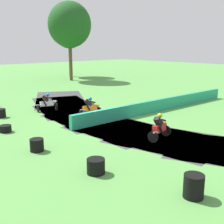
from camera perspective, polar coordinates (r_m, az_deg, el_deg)
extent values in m
plane|color=#569947|center=(18.59, -1.87, -2.24)|extent=(120.00, 120.00, 0.00)
cube|color=#3D3D42|center=(27.31, -10.20, 2.55)|extent=(8.23, 9.95, 0.01)
cube|color=#3D3D42|center=(24.20, -9.27, 1.23)|extent=(7.20, 9.93, 0.01)
cube|color=#3D3D42|center=(21.24, -6.69, -0.36)|extent=(5.97, 9.64, 0.01)
cube|color=#3D3D42|center=(18.60, -1.85, -2.22)|extent=(4.57, 9.09, 0.01)
cube|color=#3D3D42|center=(16.52, 5.83, -4.27)|extent=(5.56, 9.50, 0.01)
cube|color=#3D3D42|center=(15.30, 16.35, -6.19)|extent=(6.84, 9.87, 0.01)
cube|color=#239375|center=(22.40, 9.55, 1.43)|extent=(16.23, 0.71, 0.90)
cylinder|color=black|center=(22.56, -10.94, 1.03)|extent=(0.30, 0.74, 0.75)
cylinder|color=black|center=(22.26, -14.42, 0.69)|extent=(0.30, 0.74, 0.75)
cube|color=silver|center=(22.42, -12.75, 1.62)|extent=(1.07, 0.65, 0.46)
ellipsoid|color=silver|center=(22.48, -12.38, 2.32)|extent=(0.52, 0.45, 0.31)
cone|color=silver|center=(22.59, -11.11, 2.08)|extent=(0.45, 0.46, 0.48)
cylinder|color=#B2B2B7|center=(22.18, -14.18, 1.31)|extent=(0.42, 0.23, 0.18)
cube|color=#331919|center=(22.44, -13.06, 2.57)|extent=(0.53, 0.50, 0.63)
sphere|color=#1E7FE0|center=(22.52, -12.60, 3.33)|extent=(0.26, 0.26, 0.26)
cylinder|color=#331919|center=(22.68, -12.47, 2.64)|extent=(0.43, 0.25, 0.24)
cylinder|color=#331919|center=(22.33, -12.28, 2.75)|extent=(0.43, 0.25, 0.24)
cylinder|color=#331919|center=(22.56, -13.30, 1.58)|extent=(0.26, 0.26, 0.42)
cylinder|color=#331919|center=(22.21, -13.12, 1.68)|extent=(0.26, 0.26, 0.42)
cylinder|color=black|center=(20.67, -2.52, 0.15)|extent=(0.25, 0.76, 0.75)
cylinder|color=black|center=(20.08, -6.07, -0.30)|extent=(0.25, 0.76, 0.75)
cube|color=orange|center=(20.38, -4.39, 0.76)|extent=(1.06, 0.59, 0.47)
ellipsoid|color=orange|center=(20.47, -4.05, 1.53)|extent=(0.50, 0.42, 0.31)
cone|color=orange|center=(20.68, -2.75, 1.29)|extent=(0.43, 0.44, 0.48)
cylinder|color=#B2B2B7|center=(20.02, -5.77, 0.39)|extent=(0.42, 0.21, 0.18)
cube|color=black|center=(20.37, -4.76, 1.79)|extent=(0.53, 0.47, 0.63)
sphere|color=#1E7FE0|center=(20.49, -4.32, 2.63)|extent=(0.26, 0.26, 0.26)
cylinder|color=black|center=(20.66, -4.27, 1.87)|extent=(0.43, 0.23, 0.24)
cylinder|color=black|center=(20.33, -3.85, 2.01)|extent=(0.43, 0.23, 0.24)
cylinder|color=black|center=(20.47, -5.06, 0.70)|extent=(0.26, 0.25, 0.42)
cylinder|color=black|center=(20.14, -4.66, 0.82)|extent=(0.26, 0.25, 0.42)
cylinder|color=black|center=(16.24, 10.60, -3.66)|extent=(0.20, 0.67, 0.66)
cylinder|color=black|center=(15.07, 8.09, -4.90)|extent=(0.20, 0.67, 0.66)
cube|color=red|center=(15.58, 9.33, -3.19)|extent=(1.04, 0.48, 0.43)
ellipsoid|color=red|center=(15.67, 9.59, -2.11)|extent=(0.48, 0.37, 0.27)
cone|color=red|center=(16.13, 10.48, -2.23)|extent=(0.44, 0.39, 0.44)
cylinder|color=#B2B2B7|center=(15.03, 8.63, -4.03)|extent=(0.42, 0.16, 0.17)
cube|color=black|center=(15.43, 9.10, -1.87)|extent=(0.54, 0.34, 0.59)
sphere|color=yellow|center=(15.56, 9.43, -0.69)|extent=(0.26, 0.26, 0.26)
cylinder|color=black|center=(15.75, 9.02, -1.54)|extent=(0.44, 0.15, 0.24)
cylinder|color=black|center=(15.57, 10.17, -1.60)|extent=(0.44, 0.15, 0.24)
cylinder|color=black|center=(15.51, 8.42, -3.22)|extent=(0.29, 0.14, 0.42)
cylinder|color=black|center=(15.33, 9.58, -3.30)|extent=(0.29, 0.14, 0.42)
cylinder|color=black|center=(21.50, -21.13, -0.74)|extent=(0.70, 0.70, 0.20)
cylinder|color=black|center=(21.45, -21.17, -0.22)|extent=(0.70, 0.70, 0.20)
cylinder|color=black|center=(21.41, -21.21, 0.30)|extent=(0.70, 0.70, 0.20)
cylinder|color=black|center=(17.82, -20.29, -3.42)|extent=(0.67, 0.67, 0.20)
cylinder|color=black|center=(17.77, -20.34, -2.80)|extent=(0.67, 0.67, 0.20)
cylinder|color=black|center=(14.27, -14.58, -7.09)|extent=(0.65, 0.65, 0.20)
cylinder|color=black|center=(14.20, -14.63, -6.33)|extent=(0.65, 0.65, 0.20)
cylinder|color=black|center=(14.14, -14.68, -5.56)|extent=(0.65, 0.65, 0.20)
cylinder|color=black|center=(11.58, -3.19, -11.53)|extent=(0.72, 0.72, 0.20)
cylinder|color=black|center=(11.50, -3.20, -10.63)|extent=(0.72, 0.72, 0.20)
cylinder|color=black|center=(11.42, -3.22, -9.71)|extent=(0.72, 0.72, 0.20)
cylinder|color=black|center=(10.29, 15.74, -15.39)|extent=(0.68, 0.68, 0.20)
cylinder|color=black|center=(10.20, 15.81, -14.40)|extent=(0.68, 0.68, 0.20)
cylinder|color=black|center=(10.11, 15.88, -13.40)|extent=(0.68, 0.68, 0.20)
cylinder|color=black|center=(10.02, 15.95, -12.37)|extent=(0.68, 0.68, 0.20)
cylinder|color=brown|center=(41.37, -8.15, 9.72)|extent=(0.44, 0.44, 5.10)
ellipsoid|color=#1E511E|center=(41.39, -8.39, 16.72)|extent=(5.88, 5.88, 6.18)
cylinder|color=brown|center=(46.65, -8.25, 9.92)|extent=(0.44, 0.44, 4.82)
ellipsoid|color=#1E511E|center=(46.62, -8.44, 15.34)|extent=(4.71, 4.71, 4.95)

